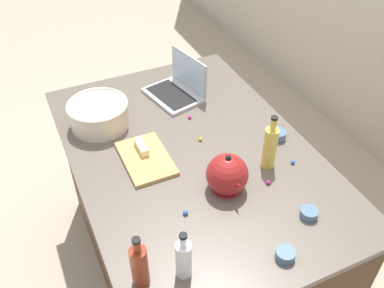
% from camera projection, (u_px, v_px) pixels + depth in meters
% --- Properties ---
extents(ground_plane, '(12.00, 12.00, 0.00)m').
position_uv_depth(ground_plane, '(192.00, 263.00, 2.59)').
color(ground_plane, '#B7A88E').
extents(island_counter, '(1.60, 1.08, 0.90)m').
position_uv_depth(island_counter, '(192.00, 215.00, 2.30)').
color(island_counter, '#4C331E').
rests_on(island_counter, ground).
extents(laptop, '(0.35, 0.29, 0.22)m').
position_uv_depth(laptop, '(178.00, 87.00, 2.35)').
color(laptop, '#B7B7BC').
rests_on(laptop, island_counter).
extents(mixing_bowl_large, '(0.30, 0.30, 0.13)m').
position_uv_depth(mixing_bowl_large, '(99.00, 114.00, 2.12)').
color(mixing_bowl_large, beige).
rests_on(mixing_bowl_large, island_counter).
extents(bottle_oil, '(0.06, 0.06, 0.27)m').
position_uv_depth(bottle_oil, '(270.00, 147.00, 1.87)').
color(bottle_oil, '#DBC64C').
rests_on(bottle_oil, island_counter).
extents(bottle_soy, '(0.06, 0.06, 0.23)m').
position_uv_depth(bottle_soy, '(139.00, 265.00, 1.43)').
color(bottle_soy, maroon).
rests_on(bottle_soy, island_counter).
extents(bottle_vinegar, '(0.06, 0.06, 0.22)m').
position_uv_depth(bottle_vinegar, '(184.00, 259.00, 1.46)').
color(bottle_vinegar, white).
rests_on(bottle_vinegar, island_counter).
extents(kettle, '(0.21, 0.18, 0.20)m').
position_uv_depth(kettle, '(227.00, 175.00, 1.78)').
color(kettle, maroon).
rests_on(kettle, island_counter).
extents(cutting_board, '(0.32, 0.21, 0.02)m').
position_uv_depth(cutting_board, '(146.00, 158.00, 1.96)').
color(cutting_board, tan).
rests_on(cutting_board, island_counter).
extents(butter_stick_left, '(0.11, 0.04, 0.04)m').
position_uv_depth(butter_stick_left, '(142.00, 147.00, 1.98)').
color(butter_stick_left, '#F4E58C').
rests_on(butter_stick_left, cutting_board).
extents(ramekin_small, '(0.07, 0.07, 0.04)m').
position_uv_depth(ramekin_small, '(285.00, 254.00, 1.55)').
color(ramekin_small, slate).
rests_on(ramekin_small, island_counter).
extents(ramekin_medium, '(0.07, 0.07, 0.04)m').
position_uv_depth(ramekin_medium, '(309.00, 213.00, 1.70)').
color(ramekin_medium, slate).
rests_on(ramekin_medium, island_counter).
extents(ramekin_wide, '(0.08, 0.08, 0.04)m').
position_uv_depth(ramekin_wide, '(277.00, 135.00, 2.07)').
color(ramekin_wide, slate).
rests_on(ramekin_wide, island_counter).
extents(candy_0, '(0.02, 0.02, 0.02)m').
position_uv_depth(candy_0, '(293.00, 162.00, 1.94)').
color(candy_0, blue).
rests_on(candy_0, island_counter).
extents(candy_1, '(0.02, 0.02, 0.02)m').
position_uv_depth(candy_1, '(200.00, 139.00, 2.07)').
color(candy_1, yellow).
rests_on(candy_1, island_counter).
extents(candy_2, '(0.02, 0.02, 0.02)m').
position_uv_depth(candy_2, '(268.00, 182.00, 1.84)').
color(candy_2, '#CC3399').
rests_on(candy_2, island_counter).
extents(candy_3, '(0.02, 0.02, 0.02)m').
position_uv_depth(candy_3, '(105.00, 131.00, 2.11)').
color(candy_3, orange).
rests_on(candy_3, island_counter).
extents(candy_4, '(0.02, 0.02, 0.02)m').
position_uv_depth(candy_4, '(185.00, 213.00, 1.71)').
color(candy_4, blue).
rests_on(candy_4, island_counter).
extents(candy_5, '(0.02, 0.02, 0.02)m').
position_uv_depth(candy_5, '(190.00, 117.00, 2.20)').
color(candy_5, '#CC3399').
rests_on(candy_5, island_counter).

